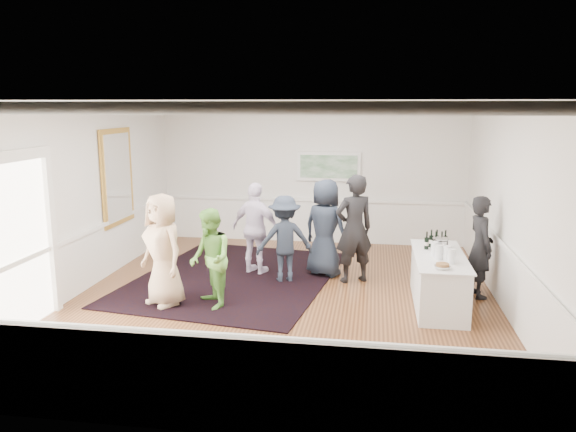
# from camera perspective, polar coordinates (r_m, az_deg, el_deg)

# --- Properties ---
(floor) EXTENTS (8.00, 8.00, 0.00)m
(floor) POSITION_cam_1_polar(r_m,az_deg,el_deg) (9.45, -0.40, -8.30)
(floor) COLOR brown
(floor) RESTS_ON ground
(ceiling) EXTENTS (7.00, 8.00, 0.02)m
(ceiling) POSITION_cam_1_polar(r_m,az_deg,el_deg) (8.91, -0.43, 11.49)
(ceiling) COLOR white
(ceiling) RESTS_ON wall_back
(wall_left) EXTENTS (0.02, 8.00, 3.20)m
(wall_left) POSITION_cam_1_polar(r_m,az_deg,el_deg) (10.19, -20.25, 1.73)
(wall_left) COLOR white
(wall_left) RESTS_ON floor
(wall_right) EXTENTS (0.02, 8.00, 3.20)m
(wall_right) POSITION_cam_1_polar(r_m,az_deg,el_deg) (9.17, 21.72, 0.64)
(wall_right) COLOR white
(wall_right) RESTS_ON floor
(wall_back) EXTENTS (7.00, 0.02, 3.20)m
(wall_back) POSITION_cam_1_polar(r_m,az_deg,el_deg) (12.96, 2.40, 4.31)
(wall_back) COLOR white
(wall_back) RESTS_ON floor
(wall_front) EXTENTS (7.00, 0.02, 3.20)m
(wall_front) POSITION_cam_1_polar(r_m,az_deg,el_deg) (5.23, -7.42, -6.18)
(wall_front) COLOR white
(wall_front) RESTS_ON floor
(wainscoting) EXTENTS (7.00, 8.00, 1.00)m
(wainscoting) POSITION_cam_1_polar(r_m,az_deg,el_deg) (9.29, -0.41, -5.40)
(wainscoting) COLOR white
(wainscoting) RESTS_ON floor
(mirror) EXTENTS (0.05, 1.25, 1.85)m
(mirror) POSITION_cam_1_polar(r_m,az_deg,el_deg) (11.29, -16.94, 3.83)
(mirror) COLOR gold
(mirror) RESTS_ON wall_left
(doorway) EXTENTS (0.10, 1.78, 2.56)m
(doorway) POSITION_cam_1_polar(r_m,az_deg,el_deg) (8.61, -25.90, -1.58)
(doorway) COLOR white
(doorway) RESTS_ON wall_left
(landscape_painting) EXTENTS (1.44, 0.06, 0.66)m
(landscape_painting) POSITION_cam_1_polar(r_m,az_deg,el_deg) (12.85, 4.16, 5.04)
(landscape_painting) COLOR white
(landscape_painting) RESTS_ON wall_back
(area_rug) EXTENTS (3.98, 4.88, 0.02)m
(area_rug) POSITION_cam_1_polar(r_m,az_deg,el_deg) (10.53, -5.40, -6.21)
(area_rug) COLOR black
(area_rug) RESTS_ON floor
(serving_table) EXTENTS (0.79, 2.06, 0.83)m
(serving_table) POSITION_cam_1_polar(r_m,az_deg,el_deg) (9.29, 15.03, -6.32)
(serving_table) COLOR silver
(serving_table) RESTS_ON floor
(bartender) EXTENTS (0.53, 0.69, 1.70)m
(bartender) POSITION_cam_1_polar(r_m,az_deg,el_deg) (9.82, 18.95, -2.97)
(bartender) COLOR black
(bartender) RESTS_ON floor
(guest_tan) EXTENTS (1.06, 0.98, 1.81)m
(guest_tan) POSITION_cam_1_polar(r_m,az_deg,el_deg) (9.10, -12.60, -3.39)
(guest_tan) COLOR tan
(guest_tan) RESTS_ON floor
(guest_green) EXTENTS (0.92, 0.97, 1.58)m
(guest_green) POSITION_cam_1_polar(r_m,az_deg,el_deg) (8.89, -7.90, -4.32)
(guest_green) COLOR #6CB347
(guest_green) RESTS_ON floor
(guest_lilac) EXTENTS (1.10, 0.75, 1.74)m
(guest_lilac) POSITION_cam_1_polar(r_m,az_deg,el_deg) (10.57, -3.27, -1.30)
(guest_lilac) COLOR white
(guest_lilac) RESTS_ON floor
(guest_dark_a) EXTENTS (1.15, 0.87, 1.58)m
(guest_dark_a) POSITION_cam_1_polar(r_m,az_deg,el_deg) (10.11, -0.36, -2.34)
(guest_dark_a) COLOR #222A39
(guest_dark_a) RESTS_ON floor
(guest_dark_b) EXTENTS (0.85, 0.74, 1.96)m
(guest_dark_b) POSITION_cam_1_polar(r_m,az_deg,el_deg) (10.10, 6.73, -1.30)
(guest_dark_b) COLOR black
(guest_dark_b) RESTS_ON floor
(guest_navy) EXTENTS (1.06, 0.92, 1.82)m
(guest_navy) POSITION_cam_1_polar(r_m,az_deg,el_deg) (10.47, 3.80, -1.19)
(guest_navy) COLOR #222A39
(guest_navy) RESTS_ON floor
(wine_bottles) EXTENTS (0.39, 0.24, 0.31)m
(wine_bottles) POSITION_cam_1_polar(r_m,az_deg,el_deg) (9.57, 14.95, -2.27)
(wine_bottles) COLOR black
(wine_bottles) RESTS_ON serving_table
(juice_pitchers) EXTENTS (0.31, 0.54, 0.24)m
(juice_pitchers) POSITION_cam_1_polar(r_m,az_deg,el_deg) (8.89, 15.45, -3.56)
(juice_pitchers) COLOR #62AE3E
(juice_pitchers) RESTS_ON serving_table
(ice_bucket) EXTENTS (0.26, 0.26, 0.25)m
(ice_bucket) POSITION_cam_1_polar(r_m,az_deg,el_deg) (9.26, 15.22, -2.99)
(ice_bucket) COLOR silver
(ice_bucket) RESTS_ON serving_table
(nut_bowl) EXTENTS (0.25, 0.25, 0.08)m
(nut_bowl) POSITION_cam_1_polar(r_m,az_deg,el_deg) (8.43, 15.42, -4.94)
(nut_bowl) COLOR white
(nut_bowl) RESTS_ON serving_table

